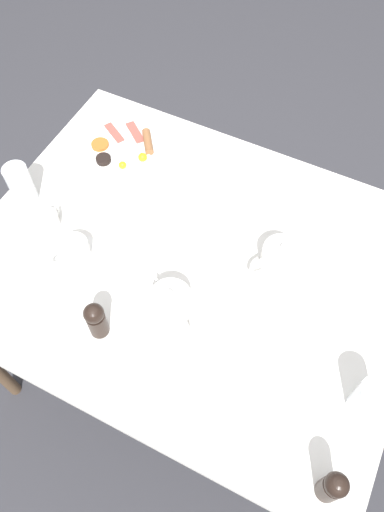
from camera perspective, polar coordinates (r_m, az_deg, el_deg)
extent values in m
plane|color=#333338|center=(2.08, 0.00, -11.37)|extent=(8.00, 8.00, 0.00)
cube|color=silver|center=(1.41, 0.00, -0.75)|extent=(0.97, 1.22, 0.03)
cylinder|color=brown|center=(1.94, 21.14, -3.00)|extent=(0.04, 0.04, 0.73)
cylinder|color=brown|center=(2.11, -8.53, 8.87)|extent=(0.04, 0.04, 0.73)
cylinder|color=white|center=(1.65, -7.76, 11.87)|extent=(0.30, 0.30, 0.01)
cylinder|color=white|center=(1.59, -7.90, 10.02)|extent=(0.07, 0.07, 0.00)
sphere|color=yellow|center=(1.59, -7.94, 10.24)|extent=(0.02, 0.02, 0.02)
cylinder|color=white|center=(1.61, -5.64, 10.91)|extent=(0.06, 0.06, 0.00)
sphere|color=yellow|center=(1.60, -5.67, 11.16)|extent=(0.03, 0.03, 0.03)
cylinder|color=brown|center=(1.64, -5.08, 12.90)|extent=(0.09, 0.08, 0.03)
cube|color=#B74C42|center=(1.69, -6.51, 13.88)|extent=(0.08, 0.09, 0.01)
cube|color=#B74C42|center=(1.70, -8.88, 13.76)|extent=(0.07, 0.09, 0.01)
cylinder|color=#D16023|center=(1.67, -10.47, 12.42)|extent=(0.06, 0.06, 0.01)
cylinder|color=black|center=(1.62, -10.10, 10.83)|extent=(0.05, 0.05, 0.02)
cylinder|color=white|center=(1.37, 10.08, -0.28)|extent=(0.11, 0.11, 0.09)
cylinder|color=white|center=(1.33, 10.38, 0.78)|extent=(0.08, 0.08, 0.01)
sphere|color=white|center=(1.32, 10.47, 1.09)|extent=(0.02, 0.02, 0.02)
cone|color=white|center=(1.38, 12.55, 0.83)|extent=(0.05, 0.05, 0.04)
torus|color=white|center=(1.35, 7.93, -1.10)|extent=(0.06, 0.05, 0.07)
cylinder|color=white|center=(1.28, -2.43, -5.47)|extent=(0.11, 0.11, 0.09)
cylinder|color=white|center=(1.24, -2.51, -4.51)|extent=(0.08, 0.08, 0.01)
sphere|color=white|center=(1.23, -2.53, -4.23)|extent=(0.02, 0.02, 0.02)
cone|color=white|center=(1.30, -3.92, -3.03)|extent=(0.04, 0.05, 0.04)
torus|color=white|center=(1.26, -1.11, -7.50)|extent=(0.05, 0.06, 0.07)
cylinder|color=white|center=(1.43, -13.11, -0.15)|extent=(0.15, 0.15, 0.01)
cylinder|color=white|center=(1.40, -13.38, 0.58)|extent=(0.09, 0.09, 0.06)
cylinder|color=olive|center=(1.41, -13.33, 0.45)|extent=(0.08, 0.08, 0.05)
torus|color=white|center=(1.40, -15.14, -0.20)|extent=(0.04, 0.03, 0.05)
cylinder|color=white|center=(1.54, -18.98, 7.70)|extent=(0.07, 0.07, 0.14)
cylinder|color=white|center=(1.24, 19.51, -15.15)|extent=(0.07, 0.07, 0.13)
cylinder|color=white|center=(1.49, -16.15, 3.86)|extent=(0.06, 0.06, 0.05)
torus|color=white|center=(1.51, -15.40, 4.84)|extent=(0.04, 0.01, 0.04)
cylinder|color=black|center=(1.28, -10.74, -7.58)|extent=(0.05, 0.05, 0.08)
sphere|color=black|center=(1.23, -11.18, -6.46)|extent=(0.05, 0.05, 0.05)
cylinder|color=black|center=(1.19, 15.49, -24.23)|extent=(0.05, 0.05, 0.08)
sphere|color=black|center=(1.14, 16.22, -23.81)|extent=(0.05, 0.05, 0.05)
cube|color=white|center=(1.43, 20.13, -3.23)|extent=(0.15, 0.16, 0.01)
cube|color=silver|center=(1.46, -20.24, -1.55)|extent=(0.05, 0.19, 0.00)
cube|color=silver|center=(1.54, 8.16, 6.97)|extent=(0.22, 0.02, 0.00)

